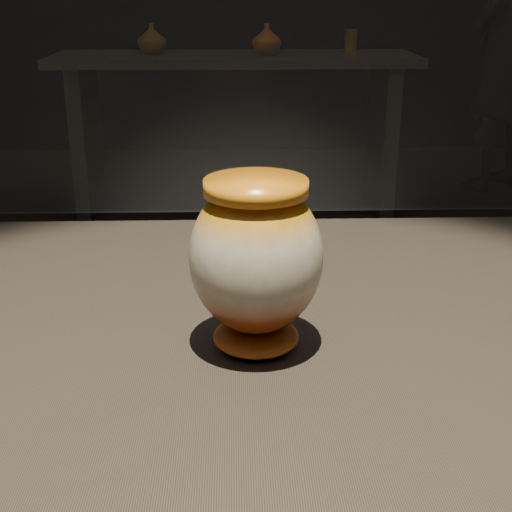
{
  "coord_description": "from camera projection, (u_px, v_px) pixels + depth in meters",
  "views": [
    {
      "loc": [
        0.08,
        -0.73,
        1.27
      ],
      "look_at": [
        0.1,
        -0.05,
        1.01
      ],
      "focal_mm": 50.0,
      "sensor_mm": 36.0,
      "label": 1
    }
  ],
  "objects": [
    {
      "name": "main_vase",
      "position": [
        256.0,
        259.0,
        0.74
      ],
      "size": [
        0.17,
        0.17,
        0.19
      ],
      "rotation": [
        0.0,
        0.0,
        0.3
      ],
      "color": "maroon",
      "rests_on": "display_plinth"
    },
    {
      "name": "back_vase_mid",
      "position": [
        267.0,
        39.0,
        3.85
      ],
      "size": [
        0.17,
        0.17,
        0.16
      ],
      "primitive_type": "imported",
      "rotation": [
        0.0,
        0.0,
        3.23
      ],
      "color": "maroon",
      "rests_on": "back_shelf"
    },
    {
      "name": "back_vase_right",
      "position": [
        351.0,
        42.0,
        3.86
      ],
      "size": [
        0.07,
        0.07,
        0.13
      ],
      "primitive_type": "cylinder",
      "color": "#835A13",
      "rests_on": "back_shelf"
    },
    {
      "name": "visitor",
      "position": [
        504.0,
        57.0,
        4.44
      ],
      "size": [
        0.71,
        0.71,
        1.67
      ],
      "primitive_type": "imported",
      "rotation": [
        0.0,
        0.0,
        3.92
      ],
      "color": "black",
      "rests_on": "ground"
    },
    {
      "name": "back_shelf",
      "position": [
        235.0,
        103.0,
        4.01
      ],
      "size": [
        2.0,
        0.6,
        0.9
      ],
      "color": "black",
      "rests_on": "ground"
    },
    {
      "name": "back_vase_left",
      "position": [
        152.0,
        39.0,
        3.87
      ],
      "size": [
        0.21,
        0.21,
        0.16
      ],
      "primitive_type": "imported",
      "rotation": [
        0.0,
        0.0,
        5.82
      ],
      "color": "#835A13",
      "rests_on": "back_shelf"
    }
  ]
}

